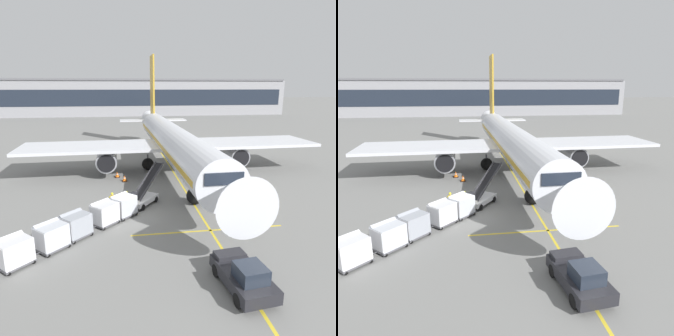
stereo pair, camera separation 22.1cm
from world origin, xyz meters
The scene contains 17 objects.
ground_plane centered at (0.00, 0.00, 0.00)m, with size 600.00×600.00×0.00m, color slate.
parked_airplane centered at (5.70, 13.59, 4.02)m, with size 37.84×48.47×16.32m.
belt_loader centered at (1.18, 2.09, 0.93)m, with size 4.03×4.82×3.47m.
baggage_cart_lead centered at (-0.77, -0.58, 1.00)m, with size 2.54×2.55×1.91m.
baggage_cart_second centered at (-2.28, -2.03, 1.00)m, with size 2.54×2.55×1.91m.
baggage_cart_third centered at (-4.26, -3.96, 1.00)m, with size 2.54×2.55×1.91m.
baggage_cart_fourth centered at (-5.66, -5.54, 1.00)m, with size 2.54×2.55×1.91m.
baggage_cart_fifth centered at (-7.52, -7.33, 1.00)m, with size 2.54×2.55×1.91m.
pushback_tug centered at (5.61, -11.63, 0.83)m, with size 2.58×4.61×1.83m.
ground_crew_by_loader centered at (-0.78, -1.37, 1.00)m, with size 0.30×0.56×1.74m.
ground_crew_by_carts centered at (-0.45, 0.90, 1.00)m, with size 0.57×0.26×1.74m.
ground_crew_marshaller centered at (-1.70, 0.74, 1.00)m, with size 0.56×0.32×1.74m.
safety_cone_engine_keepout centered at (-1.38, 11.62, 0.34)m, with size 0.62×0.62×0.70m.
safety_cone_wingtip centered at (-0.51, 9.74, 0.34)m, with size 0.62×0.62×0.70m.
apron_guidance_line_lead_in centered at (5.87, 12.73, 0.00)m, with size 0.20×110.00×0.01m.
apron_guidance_line_stop_bar centered at (5.72, -4.36, 0.00)m, with size 12.00×0.20×0.01m.
terminal_building centered at (-4.84, 101.01, 6.84)m, with size 137.49×15.79×13.79m.
Camera 2 is at (-0.47, -25.84, 10.77)m, focal length 33.37 mm.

